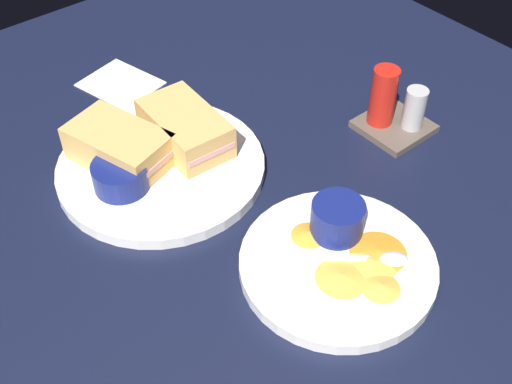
% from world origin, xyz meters
% --- Properties ---
extents(ground_plane, '(1.10, 1.10, 0.03)m').
position_xyz_m(ground_plane, '(0.00, 0.00, -0.01)').
color(ground_plane, black).
extents(plate_sandwich_main, '(0.27, 0.27, 0.02)m').
position_xyz_m(plate_sandwich_main, '(-0.07, -0.06, 0.01)').
color(plate_sandwich_main, white).
rests_on(plate_sandwich_main, ground_plane).
extents(sandwich_half_near, '(0.14, 0.08, 0.05)m').
position_xyz_m(sandwich_half_near, '(-0.09, -0.01, 0.04)').
color(sandwich_half_near, tan).
rests_on(sandwich_half_near, plate_sandwich_main).
extents(sandwich_half_far, '(0.15, 0.11, 0.05)m').
position_xyz_m(sandwich_half_far, '(-0.11, -0.10, 0.04)').
color(sandwich_half_far, tan).
rests_on(sandwich_half_far, plate_sandwich_main).
extents(ramekin_dark_sauce, '(0.07, 0.07, 0.03)m').
position_xyz_m(ramekin_dark_sauce, '(-0.07, -0.12, 0.03)').
color(ramekin_dark_sauce, navy).
rests_on(ramekin_dark_sauce, plate_sandwich_main).
extents(spoon_by_dark_ramekin, '(0.02, 0.10, 0.01)m').
position_xyz_m(spoon_by_dark_ramekin, '(-0.07, -0.07, 0.02)').
color(spoon_by_dark_ramekin, silver).
rests_on(spoon_by_dark_ramekin, plate_sandwich_main).
extents(plate_chips_companion, '(0.22, 0.22, 0.02)m').
position_xyz_m(plate_chips_companion, '(0.19, 0.00, 0.01)').
color(plate_chips_companion, white).
rests_on(plate_chips_companion, ground_plane).
extents(ramekin_light_gravy, '(0.06, 0.06, 0.04)m').
position_xyz_m(ramekin_light_gravy, '(0.16, 0.03, 0.04)').
color(ramekin_light_gravy, navy).
rests_on(ramekin_light_gravy, plate_chips_companion).
extents(spoon_by_gravy_ramekin, '(0.08, 0.08, 0.01)m').
position_xyz_m(spoon_by_gravy_ramekin, '(0.22, 0.04, 0.02)').
color(spoon_by_gravy_ramekin, silver).
rests_on(spoon_by_gravy_ramekin, plate_chips_companion).
extents(plantain_chip_scatter, '(0.16, 0.13, 0.01)m').
position_xyz_m(plantain_chip_scatter, '(0.21, 0.02, 0.02)').
color(plantain_chip_scatter, gold).
rests_on(plantain_chip_scatter, plate_chips_companion).
extents(condiment_caddy, '(0.09, 0.09, 0.10)m').
position_xyz_m(condiment_caddy, '(0.06, 0.24, 0.03)').
color(condiment_caddy, brown).
rests_on(condiment_caddy, ground_plane).
extents(paper_napkin_folded, '(0.13, 0.11, 0.00)m').
position_xyz_m(paper_napkin_folded, '(-0.28, -0.00, 0.00)').
color(paper_napkin_folded, white).
rests_on(paper_napkin_folded, ground_plane).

